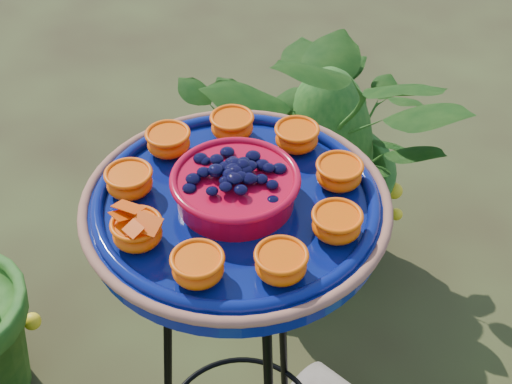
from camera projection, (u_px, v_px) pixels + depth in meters
tripod_stand at (240, 356)px, 1.37m from camera, size 0.39×0.39×0.91m
feeder_dish at (236, 202)px, 1.10m from camera, size 0.55×0.55×0.11m
shrub_back_left at (325, 144)px, 2.06m from camera, size 1.01×0.98×0.86m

